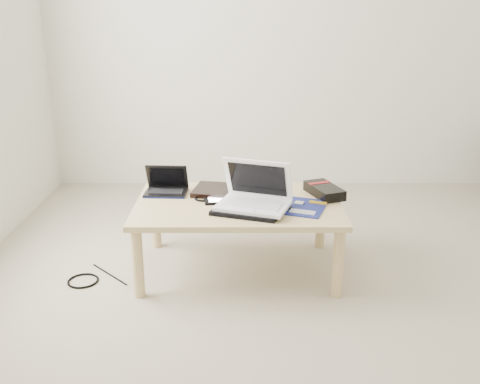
{
  "coord_description": "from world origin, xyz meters",
  "views": [
    {
      "loc": [
        -0.5,
        -2.27,
        1.39
      ],
      "look_at": [
        -0.5,
        0.43,
        0.46
      ],
      "focal_mm": 40.0,
      "sensor_mm": 36.0,
      "label": 1
    }
  ],
  "objects_px": {
    "gpu_box": "(324,191)",
    "white_laptop": "(255,196)",
    "coffee_table": "(238,211)",
    "netbook": "(166,187)"
  },
  "relations": [
    {
      "from": "white_laptop",
      "to": "gpu_box",
      "type": "xyz_separation_m",
      "value": [
        0.39,
        0.21,
        -0.04
      ]
    },
    {
      "from": "coffee_table",
      "to": "gpu_box",
      "type": "height_order",
      "value": "gpu_box"
    },
    {
      "from": "netbook",
      "to": "gpu_box",
      "type": "relative_size",
      "value": 0.83
    },
    {
      "from": "white_laptop",
      "to": "gpu_box",
      "type": "height_order",
      "value": "white_laptop"
    },
    {
      "from": "coffee_table",
      "to": "netbook",
      "type": "relative_size",
      "value": 4.56
    },
    {
      "from": "gpu_box",
      "to": "netbook",
      "type": "bearing_deg",
      "value": 177.24
    },
    {
      "from": "netbook",
      "to": "gpu_box",
      "type": "bearing_deg",
      "value": -2.76
    },
    {
      "from": "white_laptop",
      "to": "gpu_box",
      "type": "distance_m",
      "value": 0.45
    },
    {
      "from": "gpu_box",
      "to": "white_laptop",
      "type": "bearing_deg",
      "value": -151.51
    },
    {
      "from": "coffee_table",
      "to": "white_laptop",
      "type": "distance_m",
      "value": 0.18
    }
  ]
}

